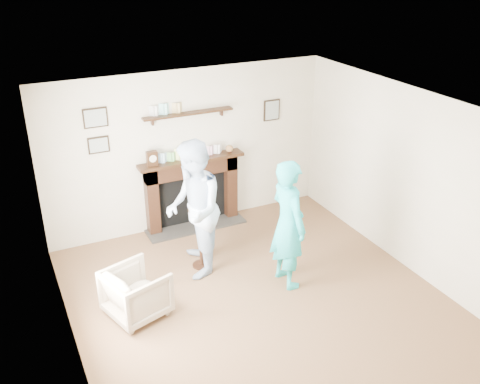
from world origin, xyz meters
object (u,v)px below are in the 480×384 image
(man, at_px, (196,270))
(pedestal_table, at_px, (201,226))
(armchair, at_px, (139,314))
(woman, at_px, (286,281))

(man, xyz_separation_m, pedestal_table, (0.12, 0.08, 0.64))
(armchair, bearing_deg, man, -76.64)
(woman, distance_m, pedestal_table, 1.38)
(man, bearing_deg, pedestal_table, 139.49)
(woman, bearing_deg, armchair, 82.80)
(armchair, bearing_deg, pedestal_table, -76.41)
(armchair, xyz_separation_m, man, (0.99, 0.59, 0.00))
(armchair, relative_size, man, 0.36)
(armchair, xyz_separation_m, woman, (1.99, -0.19, 0.00))
(man, distance_m, woman, 1.26)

